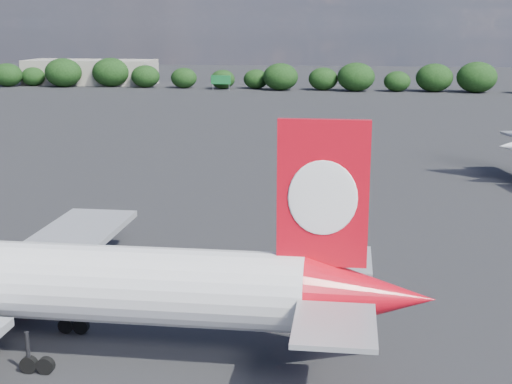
# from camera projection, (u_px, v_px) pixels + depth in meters

# --- Properties ---
(ground) EXTENTS (500.00, 500.00, 0.00)m
(ground) POSITION_uv_depth(u_px,v_px,m) (192.00, 166.00, 100.99)
(ground) COLOR black
(ground) RESTS_ON ground
(qantas_airliner) EXTENTS (44.78, 42.49, 14.67)m
(qantas_airliner) POSITION_uv_depth(u_px,v_px,m) (40.00, 283.00, 42.91)
(qantas_airliner) COLOR silver
(qantas_airliner) RESTS_ON ground
(terminal_building) EXTENTS (42.00, 16.00, 8.00)m
(terminal_building) POSITION_uv_depth(u_px,v_px,m) (91.00, 72.00, 236.14)
(terminal_building) COLOR gray
(terminal_building) RESTS_ON ground
(highway_sign) EXTENTS (6.00, 0.30, 4.50)m
(highway_sign) POSITION_uv_depth(u_px,v_px,m) (221.00, 80.00, 214.49)
(highway_sign) COLOR #125E2A
(highway_sign) RESTS_ON ground
(billboard_yellow) EXTENTS (5.00, 0.30, 5.50)m
(billboard_yellow) POSITION_uv_depth(u_px,v_px,m) (322.00, 77.00, 215.99)
(billboard_yellow) COLOR yellow
(billboard_yellow) RESTS_ON ground
(horizon_treeline) EXTENTS (205.05, 16.62, 9.14)m
(horizon_treeline) POSITION_uv_depth(u_px,v_px,m) (332.00, 77.00, 213.50)
(horizon_treeline) COLOR black
(horizon_treeline) RESTS_ON ground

